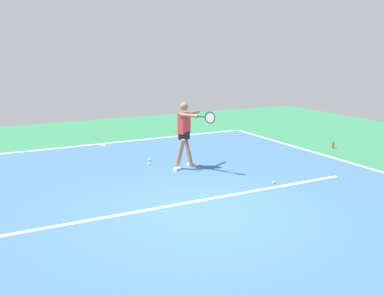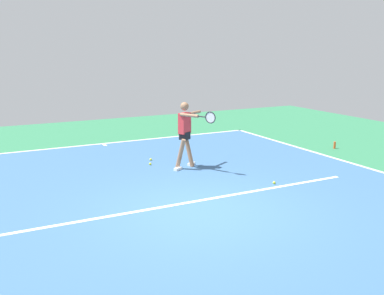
{
  "view_description": "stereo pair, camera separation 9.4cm",
  "coord_description": "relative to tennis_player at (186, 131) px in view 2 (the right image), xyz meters",
  "views": [
    {
      "loc": [
        3.94,
        7.09,
        3.09
      ],
      "look_at": [
        -0.55,
        -1.49,
        0.9
      ],
      "focal_mm": 41.41,
      "sensor_mm": 36.0,
      "label": 1
    },
    {
      "loc": [
        3.86,
        7.13,
        3.09
      ],
      "look_at": [
        -0.55,
        -1.49,
        0.9
      ],
      "focal_mm": 41.41,
      "sensor_mm": 36.0,
      "label": 2
    }
  ],
  "objects": [
    {
      "name": "court_surface",
      "position": [
        1.12,
        2.96,
        -1.0
      ],
      "size": [
        10.83,
        13.89,
        0.0
      ],
      "primitive_type": "cube",
      "color": "#38608E",
      "rests_on": "ground_plane"
    },
    {
      "name": "tennis_ball_near_player",
      "position": [
        -1.19,
        2.21,
        -0.96
      ],
      "size": [
        0.07,
        0.07,
        0.07
      ],
      "primitive_type": "sphere",
      "color": "#CCE033",
      "rests_on": "ground_plane"
    },
    {
      "name": "ground_plane",
      "position": [
        1.12,
        2.96,
        -1.0
      ],
      "size": [
        23.83,
        23.83,
        0.0
      ],
      "primitive_type": "plane",
      "color": "#2D754C"
    },
    {
      "name": "water_bottle",
      "position": [
        -5.16,
        0.08,
        -0.89
      ],
      "size": [
        0.07,
        0.07,
        0.22
      ],
      "primitive_type": "cylinder",
      "color": "#D84C1E",
      "rests_on": "ground_plane"
    },
    {
      "name": "court_line_centre_mark",
      "position": [
        1.12,
        -3.74,
        -0.99
      ],
      "size": [
        0.1,
        0.3,
        0.01
      ],
      "primitive_type": "cube",
      "color": "white",
      "rests_on": "ground_plane"
    },
    {
      "name": "court_line_service",
      "position": [
        1.12,
        2.44,
        -0.99
      ],
      "size": [
        8.12,
        0.1,
        0.01
      ],
      "primitive_type": "cube",
      "color": "white",
      "rests_on": "ground_plane"
    },
    {
      "name": "court_line_baseline_near",
      "position": [
        1.12,
        -3.94,
        -0.99
      ],
      "size": [
        10.83,
        0.1,
        0.01
      ],
      "primitive_type": "cube",
      "color": "white",
      "rests_on": "ground_plane"
    },
    {
      "name": "tennis_ball_far_corner",
      "position": [
        0.55,
        -1.13,
        -0.96
      ],
      "size": [
        0.07,
        0.07,
        0.07
      ],
      "primitive_type": "sphere",
      "color": "yellow",
      "rests_on": "ground_plane"
    },
    {
      "name": "tennis_ball_centre_court",
      "position": [
        0.74,
        -0.69,
        -0.96
      ],
      "size": [
        0.07,
        0.07,
        0.07
      ],
      "primitive_type": "sphere",
      "color": "yellow",
      "rests_on": "ground_plane"
    },
    {
      "name": "tennis_player",
      "position": [
        0.0,
        0.0,
        0.0
      ],
      "size": [
        1.03,
        1.37,
        1.75
      ],
      "rotation": [
        0.0,
        0.0,
        0.5
      ],
      "color": "#9E7051",
      "rests_on": "ground_plane"
    }
  ]
}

